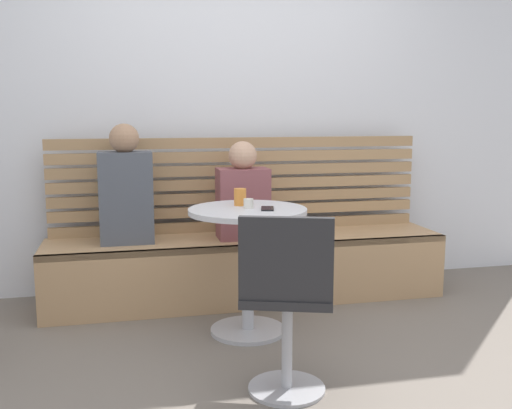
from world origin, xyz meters
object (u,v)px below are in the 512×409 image
at_px(white_chair, 287,298).
at_px(cup_tumbler_orange, 240,197).
at_px(person_child_left, 243,196).
at_px(cup_espresso_small, 248,204).
at_px(cafe_table, 248,246).
at_px(person_adult, 126,190).
at_px(booth_bench, 248,268).
at_px(phone_on_table, 267,209).

xyz_separation_m(white_chair, cup_tumbler_orange, (-0.02, 0.93, 0.33)).
distance_m(person_child_left, cup_tumbler_orange, 0.49).
bearing_deg(white_chair, cup_espresso_small, 89.88).
xyz_separation_m(cafe_table, person_adult, (-0.67, 0.62, 0.27)).
bearing_deg(person_adult, booth_bench, -1.27).
height_order(person_child_left, cup_tumbler_orange, person_child_left).
relative_size(cup_tumbler_orange, cup_espresso_small, 1.79).
xyz_separation_m(cafe_table, phone_on_table, (0.10, -0.06, 0.23)).
xyz_separation_m(booth_bench, phone_on_table, (-0.03, -0.66, 0.52)).
distance_m(booth_bench, person_child_left, 0.51).
relative_size(white_chair, person_adult, 1.10).
bearing_deg(white_chair, person_child_left, 86.36).
height_order(booth_bench, white_chair, white_chair).
relative_size(cafe_table, person_child_left, 1.13).
height_order(white_chair, cup_tumbler_orange, white_chair).
bearing_deg(white_chair, booth_bench, 84.97).
bearing_deg(cup_tumbler_orange, white_chair, -88.50).
bearing_deg(cafe_table, cup_espresso_small, 8.47).
xyz_separation_m(booth_bench, person_adult, (-0.80, 0.02, 0.57)).
height_order(person_adult, cup_tumbler_orange, person_adult).
bearing_deg(booth_bench, cup_tumbler_orange, -106.94).
height_order(cup_tumbler_orange, phone_on_table, cup_tumbler_orange).
height_order(booth_bench, cafe_table, cafe_table).
bearing_deg(white_chair, person_adult, 115.29).
xyz_separation_m(person_child_left, phone_on_table, (0.01, -0.64, 0.01)).
distance_m(white_chair, phone_on_table, 0.81).
distance_m(cafe_table, cup_tumbler_orange, 0.30).
xyz_separation_m(cafe_table, white_chair, (0.00, -0.81, -0.05)).
height_order(cafe_table, cup_espresso_small, cup_espresso_small).
distance_m(booth_bench, cup_tumbler_orange, 0.76).
bearing_deg(booth_bench, cafe_table, -102.00).
bearing_deg(person_child_left, phone_on_table, -89.05).
bearing_deg(phone_on_table, cup_espresso_small, -15.65).
bearing_deg(person_adult, cup_tumbler_orange, -37.82).
relative_size(person_adult, person_child_left, 1.18).
xyz_separation_m(person_child_left, cup_tumbler_orange, (-0.11, -0.47, 0.06)).
bearing_deg(cup_espresso_small, white_chair, -90.12).
bearing_deg(cafe_table, phone_on_table, -28.19).
bearing_deg(cup_tumbler_orange, phone_on_table, -54.06).
bearing_deg(cafe_table, white_chair, -89.74).
distance_m(person_child_left, cup_espresso_small, 0.59).
height_order(person_adult, cup_espresso_small, person_adult).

